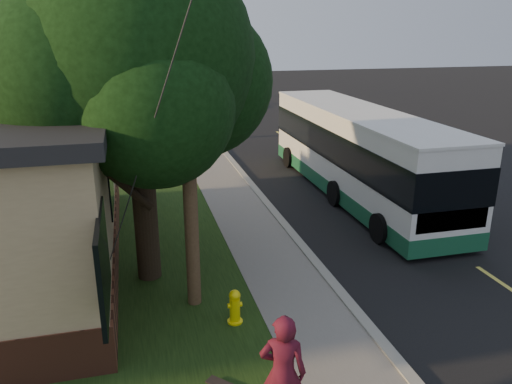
# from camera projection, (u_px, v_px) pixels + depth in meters

# --- Properties ---
(ground) EXTENTS (120.00, 120.00, 0.00)m
(ground) POSITION_uv_depth(u_px,v_px,m) (351.00, 308.00, 10.97)
(ground) COLOR black
(ground) RESTS_ON ground
(road) EXTENTS (8.00, 80.00, 0.01)m
(road) POSITION_uv_depth(u_px,v_px,m) (338.00, 173.00, 21.10)
(road) COLOR black
(road) RESTS_ON ground
(curb) EXTENTS (0.25, 80.00, 0.12)m
(curb) POSITION_uv_depth(u_px,v_px,m) (246.00, 178.00, 20.14)
(curb) COLOR gray
(curb) RESTS_ON ground
(sidewalk) EXTENTS (2.00, 80.00, 0.08)m
(sidewalk) POSITION_uv_depth(u_px,v_px,m) (222.00, 181.00, 19.91)
(sidewalk) COLOR slate
(sidewalk) RESTS_ON ground
(grass_verge) EXTENTS (5.00, 80.00, 0.07)m
(grass_verge) POSITION_uv_depth(u_px,v_px,m) (132.00, 187.00, 19.09)
(grass_verge) COLOR black
(grass_verge) RESTS_ON ground
(fire_hydrant) EXTENTS (0.32, 0.32, 0.74)m
(fire_hydrant) POSITION_uv_depth(u_px,v_px,m) (235.00, 307.00, 10.22)
(fire_hydrant) COLOR yellow
(fire_hydrant) RESTS_ON grass_verge
(utility_pole) EXTENTS (2.86, 3.21, 9.07)m
(utility_pole) POSITION_uv_depth(u_px,v_px,m) (185.00, 95.00, 9.64)
(utility_pole) COLOR #473321
(utility_pole) RESTS_ON ground
(leafy_tree) EXTENTS (6.30, 6.00, 7.80)m
(leafy_tree) POSITION_uv_depth(u_px,v_px,m) (135.00, 62.00, 10.79)
(leafy_tree) COLOR black
(leafy_tree) RESTS_ON grass_verge
(bare_tree_near) EXTENTS (1.38, 1.21, 4.31)m
(bare_tree_near) POSITION_uv_depth(u_px,v_px,m) (145.00, 102.00, 26.01)
(bare_tree_near) COLOR black
(bare_tree_near) RESTS_ON grass_verge
(bare_tree_far) EXTENTS (1.38, 1.21, 4.03)m
(bare_tree_far) POSITION_uv_depth(u_px,v_px,m) (145.00, 81.00, 37.20)
(bare_tree_far) COLOR black
(bare_tree_far) RESTS_ON grass_verge
(traffic_signal) EXTENTS (0.18, 0.22, 5.50)m
(traffic_signal) POSITION_uv_depth(u_px,v_px,m) (185.00, 61.00, 41.34)
(traffic_signal) COLOR #2D2D30
(traffic_signal) RESTS_ON ground
(transit_bus) EXTENTS (2.65, 11.49, 3.11)m
(transit_bus) POSITION_uv_depth(u_px,v_px,m) (357.00, 151.00, 17.91)
(transit_bus) COLOR silver
(transit_bus) RESTS_ON ground
(skateboarder) EXTENTS (0.82, 0.68, 1.93)m
(skateboarder) POSITION_uv_depth(u_px,v_px,m) (283.00, 373.00, 7.34)
(skateboarder) COLOR #501020
(skateboarder) RESTS_ON grass_verge
(distant_car) EXTENTS (1.68, 3.92, 1.32)m
(distant_car) POSITION_uv_depth(u_px,v_px,m) (211.00, 101.00, 37.06)
(distant_car) COLOR black
(distant_car) RESTS_ON ground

